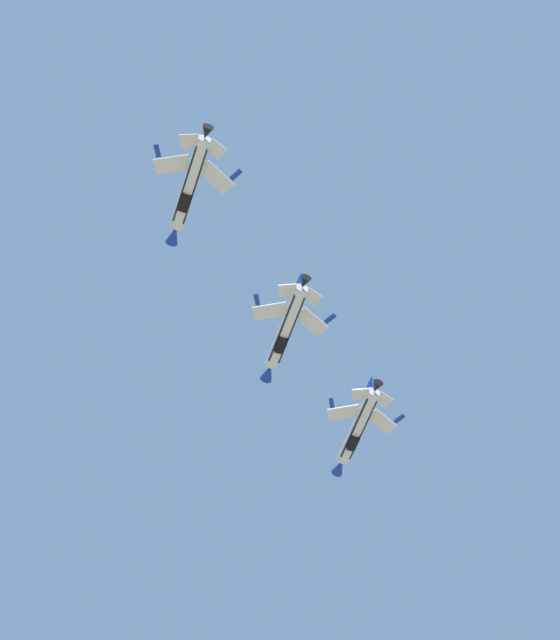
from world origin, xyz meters
TOP-DOWN VIEW (x-y plane):
  - fighter_jet_lead at (-19.73, 93.95)m, footprint 12.02×13.49m
  - fighter_jet_left_wing at (-23.23, 75.50)m, footprint 12.02×13.49m
  - fighter_jet_right_wing at (-27.71, 54.49)m, footprint 12.01×13.49m

SIDE VIEW (x-z plane):
  - fighter_jet_left_wing at x=-23.23m, z-range 120.41..124.76m
  - fighter_jet_lead at x=-19.73m, z-range 121.30..125.66m
  - fighter_jet_right_wing at x=-27.71m, z-range 123.00..127.35m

